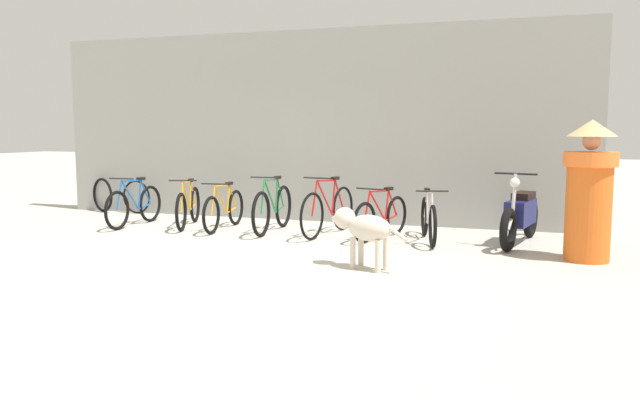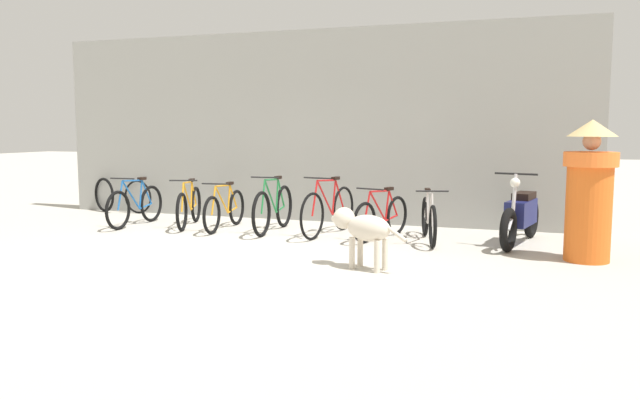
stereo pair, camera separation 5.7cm
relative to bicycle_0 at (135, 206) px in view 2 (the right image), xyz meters
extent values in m
plane|color=#B7B2A5|center=(2.55, -1.70, -0.35)|extent=(60.00, 60.00, 0.00)
cube|color=gray|center=(2.55, 1.59, 1.35)|extent=(9.93, 0.20, 3.39)
torus|color=black|center=(0.01, -0.49, -0.02)|extent=(0.06, 0.65, 0.65)
torus|color=black|center=(-0.01, 0.48, -0.02)|extent=(0.06, 0.65, 0.65)
cylinder|color=#1959A5|center=(0.00, -0.11, 0.19)|extent=(0.03, 0.48, 0.54)
cylinder|color=#1959A5|center=(0.00, 0.17, 0.17)|extent=(0.03, 0.12, 0.49)
cylinder|color=#1959A5|center=(0.00, -0.06, 0.44)|extent=(0.03, 0.56, 0.06)
cylinder|color=#1959A5|center=(0.00, 0.30, -0.05)|extent=(0.03, 0.37, 0.08)
cylinder|color=#1959A5|center=(0.00, 0.35, 0.20)|extent=(0.03, 0.29, 0.45)
cylinder|color=#1959A5|center=(0.00, -0.41, 0.22)|extent=(0.03, 0.17, 0.48)
cube|color=black|center=(0.00, 0.22, 0.45)|extent=(0.07, 0.18, 0.05)
cylinder|color=black|center=(0.00, -0.34, 0.49)|extent=(0.46, 0.03, 0.02)
torus|color=black|center=(1.07, -0.27, -0.03)|extent=(0.24, 0.62, 0.63)
torus|color=black|center=(0.77, 0.71, -0.03)|extent=(0.24, 0.62, 0.63)
cylinder|color=orange|center=(0.95, 0.11, 0.18)|extent=(0.18, 0.49, 0.53)
cylinder|color=orange|center=(0.87, 0.39, 0.16)|extent=(0.07, 0.13, 0.48)
cylinder|color=orange|center=(0.94, 0.16, 0.41)|extent=(0.20, 0.58, 0.06)
cylinder|color=orange|center=(0.82, 0.53, -0.05)|extent=(0.14, 0.38, 0.08)
cylinder|color=orange|center=(0.81, 0.58, 0.18)|extent=(0.12, 0.30, 0.44)
cylinder|color=orange|center=(1.05, -0.20, 0.20)|extent=(0.08, 0.18, 0.47)
cube|color=black|center=(0.85, 0.44, 0.43)|extent=(0.12, 0.19, 0.05)
cylinder|color=black|center=(1.03, -0.13, 0.47)|extent=(0.45, 0.16, 0.02)
torus|color=black|center=(1.67, -0.37, -0.04)|extent=(0.09, 0.61, 0.61)
torus|color=black|center=(1.61, 0.64, -0.04)|extent=(0.09, 0.61, 0.61)
cylinder|color=orange|center=(1.65, 0.02, 0.16)|extent=(0.06, 0.50, 0.51)
cylinder|color=orange|center=(1.63, 0.31, 0.14)|extent=(0.04, 0.13, 0.46)
cylinder|color=orange|center=(1.64, 0.07, 0.38)|extent=(0.06, 0.58, 0.06)
cylinder|color=orange|center=(1.62, 0.45, -0.06)|extent=(0.05, 0.38, 0.07)
cylinder|color=orange|center=(1.62, 0.50, 0.16)|extent=(0.05, 0.30, 0.43)
cylinder|color=orange|center=(1.67, -0.30, 0.18)|extent=(0.04, 0.18, 0.45)
cube|color=black|center=(1.62, 0.36, 0.40)|extent=(0.08, 0.18, 0.05)
cylinder|color=black|center=(1.66, -0.22, 0.44)|extent=(0.46, 0.05, 0.02)
torus|color=black|center=(2.51, -0.34, 0.01)|extent=(0.08, 0.71, 0.71)
torus|color=black|center=(2.48, 0.67, 0.01)|extent=(0.08, 0.71, 0.71)
cylinder|color=#1E7238|center=(2.50, 0.05, 0.24)|extent=(0.05, 0.51, 0.59)
cylinder|color=#1E7238|center=(2.49, 0.34, 0.22)|extent=(0.03, 0.13, 0.54)
cylinder|color=#1E7238|center=(2.50, 0.10, 0.50)|extent=(0.05, 0.59, 0.06)
cylinder|color=#1E7238|center=(2.48, 0.48, -0.02)|extent=(0.04, 0.39, 0.08)
cylinder|color=#1E7238|center=(2.48, 0.53, 0.25)|extent=(0.04, 0.31, 0.49)
cylinder|color=#1E7238|center=(2.51, -0.27, 0.27)|extent=(0.03, 0.18, 0.52)
cube|color=black|center=(2.49, 0.39, 0.52)|extent=(0.08, 0.18, 0.05)
cylinder|color=black|center=(2.51, -0.19, 0.56)|extent=(0.46, 0.04, 0.02)
torus|color=black|center=(3.34, -0.36, 0.01)|extent=(0.16, 0.72, 0.72)
torus|color=black|center=(3.52, 0.69, 0.01)|extent=(0.16, 0.72, 0.72)
cylinder|color=red|center=(3.41, 0.05, 0.25)|extent=(0.11, 0.52, 0.59)
cylinder|color=red|center=(3.46, 0.35, 0.23)|extent=(0.05, 0.14, 0.54)
cylinder|color=red|center=(3.42, 0.10, 0.52)|extent=(0.13, 0.61, 0.06)
cylinder|color=red|center=(3.49, 0.50, -0.01)|extent=(0.09, 0.40, 0.08)
cylinder|color=red|center=(3.49, 0.55, 0.26)|extent=(0.08, 0.32, 0.50)
cylinder|color=red|center=(3.36, -0.28, 0.27)|extent=(0.06, 0.19, 0.53)
cube|color=black|center=(3.47, 0.40, 0.53)|extent=(0.10, 0.19, 0.05)
cylinder|color=black|center=(3.37, -0.20, 0.57)|extent=(0.46, 0.10, 0.02)
torus|color=black|center=(4.15, -0.37, -0.04)|extent=(0.23, 0.59, 0.61)
torus|color=black|center=(4.44, 0.56, -0.04)|extent=(0.23, 0.59, 0.61)
cylinder|color=red|center=(4.26, -0.01, 0.15)|extent=(0.17, 0.47, 0.51)
cylinder|color=red|center=(4.35, 0.26, 0.14)|extent=(0.06, 0.13, 0.46)
cylinder|color=red|center=(4.28, 0.04, 0.38)|extent=(0.19, 0.54, 0.06)
cylinder|color=red|center=(4.39, 0.38, -0.07)|extent=(0.14, 0.36, 0.07)
cylinder|color=red|center=(4.40, 0.43, 0.16)|extent=(0.11, 0.28, 0.43)
cylinder|color=red|center=(4.17, -0.30, 0.18)|extent=(0.08, 0.17, 0.45)
cube|color=black|center=(4.36, 0.30, 0.40)|extent=(0.12, 0.19, 0.05)
cylinder|color=black|center=(4.19, -0.23, 0.44)|extent=(0.45, 0.16, 0.02)
torus|color=black|center=(5.14, -0.42, -0.04)|extent=(0.21, 0.60, 0.61)
torus|color=black|center=(4.88, 0.57, -0.04)|extent=(0.21, 0.60, 0.61)
cylinder|color=beige|center=(5.04, -0.04, 0.16)|extent=(0.16, 0.49, 0.51)
cylinder|color=beige|center=(4.97, 0.25, 0.14)|extent=(0.06, 0.13, 0.46)
cylinder|color=beige|center=(5.03, 0.01, 0.38)|extent=(0.18, 0.57, 0.06)
cylinder|color=beige|center=(4.93, 0.38, -0.07)|extent=(0.13, 0.38, 0.07)
cylinder|color=beige|center=(4.92, 0.43, 0.16)|extent=(0.11, 0.30, 0.43)
cylinder|color=beige|center=(5.12, -0.34, 0.18)|extent=(0.07, 0.18, 0.45)
cube|color=black|center=(4.95, 0.30, 0.40)|extent=(0.11, 0.19, 0.05)
cylinder|color=black|center=(5.10, -0.27, 0.44)|extent=(0.45, 0.14, 0.02)
torus|color=black|center=(6.15, -0.37, -0.04)|extent=(0.24, 0.61, 0.60)
torus|color=black|center=(6.44, 0.92, -0.04)|extent=(0.24, 0.61, 0.60)
cube|color=navy|center=(6.30, 0.27, 0.12)|extent=(0.45, 0.85, 0.36)
cube|color=black|center=(6.33, 0.41, 0.34)|extent=(0.35, 0.55, 0.10)
cylinder|color=silver|center=(6.21, -0.13, 0.41)|extent=(0.08, 0.16, 0.59)
cylinder|color=silver|center=(6.17, -0.27, 0.04)|extent=(0.09, 0.23, 0.19)
cylinder|color=black|center=(6.22, -0.08, 0.69)|extent=(0.57, 0.16, 0.03)
sphere|color=silver|center=(6.21, -0.11, 0.57)|extent=(0.17, 0.17, 0.14)
ellipsoid|color=beige|center=(4.62, -1.99, 0.15)|extent=(0.65, 0.49, 0.31)
cylinder|color=beige|center=(4.43, -2.01, -0.16)|extent=(0.09, 0.09, 0.38)
cylinder|color=beige|center=(4.49, -1.85, -0.16)|extent=(0.09, 0.09, 0.38)
cylinder|color=beige|center=(4.76, -2.13, -0.16)|extent=(0.09, 0.09, 0.38)
cylinder|color=beige|center=(4.82, -1.97, -0.16)|extent=(0.09, 0.09, 0.38)
sphere|color=beige|center=(4.28, -1.87, 0.23)|extent=(0.34, 0.34, 0.27)
ellipsoid|color=beige|center=(4.18, -1.83, 0.21)|extent=(0.17, 0.15, 0.10)
cylinder|color=beige|center=(4.99, -2.12, 0.12)|extent=(0.26, 0.13, 0.17)
cylinder|color=orange|center=(7.11, -0.65, 0.34)|extent=(0.58, 0.58, 1.37)
cylinder|color=orange|center=(7.11, -0.65, 0.94)|extent=(0.69, 0.69, 0.18)
sphere|color=tan|center=(7.11, -0.65, 1.16)|extent=(0.23, 0.23, 0.22)
cone|color=tan|center=(7.11, -0.65, 1.32)|extent=(0.64, 0.64, 0.21)
torus|color=black|center=(-1.67, 1.33, 0.00)|extent=(0.65, 0.30, 0.68)
torus|color=black|center=(-0.88, 1.34, -0.02)|extent=(0.66, 0.10, 0.66)
camera|label=1|loc=(6.35, -9.05, 1.31)|focal=35.00mm
camera|label=2|loc=(6.40, -9.03, 1.31)|focal=35.00mm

